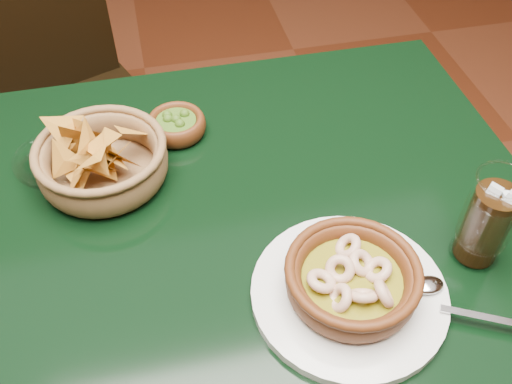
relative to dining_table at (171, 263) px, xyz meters
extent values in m
cube|color=black|center=(0.00, 0.00, 0.08)|extent=(1.20, 0.80, 0.04)
cylinder|color=black|center=(0.54, 0.34, -0.30)|extent=(0.06, 0.06, 0.71)
cube|color=black|center=(-0.18, 0.64, -0.21)|extent=(0.54, 0.54, 0.04)
cylinder|color=black|center=(-0.28, 0.41, -0.43)|extent=(0.04, 0.04, 0.44)
cylinder|color=black|center=(0.05, 0.54, -0.43)|extent=(0.04, 0.04, 0.44)
cylinder|color=black|center=(-0.41, 0.74, -0.43)|extent=(0.04, 0.04, 0.44)
cylinder|color=black|center=(-0.09, 0.87, -0.43)|extent=(0.04, 0.04, 0.44)
cube|color=black|center=(-0.25, 0.81, 0.03)|extent=(0.38, 0.18, 0.43)
cylinder|color=silver|center=(0.23, -0.18, 0.11)|extent=(0.27, 0.27, 0.01)
cylinder|color=#48200D|center=(0.23, -0.18, 0.12)|extent=(0.16, 0.16, 0.01)
torus|color=#48200D|center=(0.23, -0.18, 0.14)|extent=(0.20, 0.20, 0.04)
torus|color=#48200D|center=(0.23, -0.18, 0.16)|extent=(0.18, 0.18, 0.01)
cylinder|color=#696211|center=(0.23, -0.18, 0.14)|extent=(0.14, 0.14, 0.01)
torus|color=#CFA98E|center=(0.27, -0.18, 0.15)|extent=(0.05, 0.05, 0.03)
torus|color=#CFA98E|center=(0.25, -0.17, 0.15)|extent=(0.05, 0.05, 0.04)
torus|color=#CFA98E|center=(0.24, -0.14, 0.15)|extent=(0.05, 0.06, 0.05)
torus|color=#CFA98E|center=(0.22, -0.17, 0.15)|extent=(0.05, 0.05, 0.04)
torus|color=#CFA98E|center=(0.19, -0.19, 0.15)|extent=(0.05, 0.05, 0.03)
torus|color=#CFA98E|center=(0.21, -0.21, 0.15)|extent=(0.04, 0.06, 0.05)
torus|color=#CFA98E|center=(0.24, -0.22, 0.15)|extent=(0.06, 0.05, 0.05)
torus|color=#CFA98E|center=(0.26, -0.22, 0.15)|extent=(0.04, 0.05, 0.05)
cube|color=silver|center=(0.39, -0.26, 0.12)|extent=(0.11, 0.06, 0.00)
ellipsoid|color=silver|center=(0.34, -0.20, 0.12)|extent=(0.04, 0.03, 0.01)
cylinder|color=olive|center=(-0.08, 0.12, 0.10)|extent=(0.18, 0.18, 0.01)
torus|color=olive|center=(-0.08, 0.12, 0.13)|extent=(0.24, 0.24, 0.06)
torus|color=olive|center=(-0.08, 0.12, 0.16)|extent=(0.21, 0.21, 0.01)
cone|color=#B87622|center=(-0.12, 0.15, 0.17)|extent=(0.10, 0.04, 0.10)
cone|color=#B87622|center=(-0.14, 0.12, 0.15)|extent=(0.10, 0.05, 0.09)
cone|color=#B87622|center=(-0.09, 0.10, 0.17)|extent=(0.11, 0.08, 0.08)
cone|color=#B87622|center=(-0.09, 0.11, 0.16)|extent=(0.07, 0.09, 0.09)
cone|color=#B87622|center=(-0.09, 0.12, 0.18)|extent=(0.04, 0.10, 0.10)
cone|color=#B87622|center=(-0.10, 0.15, 0.14)|extent=(0.08, 0.08, 0.08)
cone|color=#B87622|center=(-0.03, 0.16, 0.16)|extent=(0.09, 0.09, 0.06)
cone|color=#B87622|center=(-0.09, 0.13, 0.16)|extent=(0.11, 0.02, 0.11)
cone|color=#B87622|center=(-0.06, 0.12, 0.15)|extent=(0.08, 0.09, 0.06)
cone|color=#B87622|center=(-0.12, 0.09, 0.14)|extent=(0.06, 0.11, 0.09)
cone|color=#B87622|center=(-0.07, 0.12, 0.18)|extent=(0.09, 0.10, 0.06)
cone|color=#B87622|center=(-0.08, 0.11, 0.14)|extent=(0.10, 0.06, 0.09)
cone|color=#B87622|center=(-0.09, 0.08, 0.19)|extent=(0.09, 0.10, 0.06)
cone|color=#B87622|center=(-0.11, 0.13, 0.15)|extent=(0.08, 0.05, 0.09)
cone|color=#B87622|center=(-0.09, 0.11, 0.14)|extent=(0.10, 0.09, 0.05)
cone|color=#B87622|center=(-0.10, 0.17, 0.15)|extent=(0.09, 0.03, 0.09)
cone|color=#B87622|center=(-0.12, 0.13, 0.15)|extent=(0.10, 0.05, 0.11)
cone|color=#B87622|center=(-0.06, 0.12, 0.15)|extent=(0.07, 0.09, 0.09)
cone|color=#B87622|center=(-0.12, 0.11, 0.14)|extent=(0.10, 0.10, 0.04)
cone|color=#B87622|center=(-0.08, 0.13, 0.15)|extent=(0.09, 0.07, 0.10)
cone|color=#B87622|center=(-0.13, 0.16, 0.19)|extent=(0.10, 0.07, 0.08)
cone|color=#B87622|center=(-0.12, 0.14, 0.14)|extent=(0.07, 0.11, 0.09)
cone|color=#B87622|center=(-0.11, 0.16, 0.18)|extent=(0.06, 0.10, 0.11)
cone|color=#B87622|center=(-0.05, 0.12, 0.14)|extent=(0.09, 0.08, 0.07)
cylinder|color=#48200D|center=(0.05, 0.21, 0.10)|extent=(0.09, 0.09, 0.01)
torus|color=#48200D|center=(0.05, 0.21, 0.12)|extent=(0.12, 0.12, 0.04)
cylinder|color=#28480F|center=(0.05, 0.21, 0.12)|extent=(0.07, 0.07, 0.01)
sphere|color=#28480F|center=(0.03, 0.22, 0.13)|extent=(0.02, 0.02, 0.02)
sphere|color=#28480F|center=(0.05, 0.21, 0.13)|extent=(0.02, 0.02, 0.02)
sphere|color=#28480F|center=(0.05, 0.19, 0.13)|extent=(0.02, 0.02, 0.02)
sphere|color=#28480F|center=(0.06, 0.22, 0.13)|extent=(0.02, 0.02, 0.02)
sphere|color=#28480F|center=(0.03, 0.21, 0.13)|extent=(0.02, 0.02, 0.02)
cylinder|color=white|center=(0.43, -0.15, 0.10)|extent=(0.07, 0.07, 0.01)
torus|color=white|center=(0.43, -0.15, 0.18)|extent=(0.15, 0.15, 0.08)
cylinder|color=black|center=(0.43, -0.15, 0.16)|extent=(0.06, 0.06, 0.12)
cube|color=silver|center=(0.44, -0.17, 0.22)|extent=(0.03, 0.02, 0.03)
cube|color=silver|center=(0.44, -0.16, 0.21)|extent=(0.03, 0.02, 0.02)
cube|color=silver|center=(0.43, -0.15, 0.22)|extent=(0.03, 0.03, 0.03)
cube|color=silver|center=(0.44, -0.16, 0.22)|extent=(0.02, 0.02, 0.02)
torus|color=white|center=(0.43, -0.15, 0.25)|extent=(0.08, 0.08, 0.00)
cylinder|color=white|center=(-0.17, 0.17, 0.10)|extent=(0.11, 0.11, 0.01)
torus|color=white|center=(-0.17, 0.17, 0.12)|extent=(0.13, 0.13, 0.03)
camera|label=1|loc=(0.01, -0.58, 0.76)|focal=40.00mm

